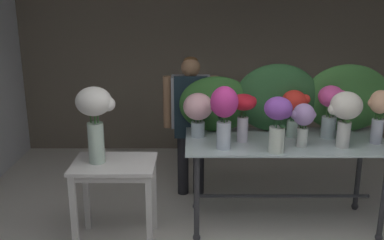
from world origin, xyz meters
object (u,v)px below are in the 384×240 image
(vase_crimson_stock, at_px, (242,110))
(vase_ivory_roses, at_px, (343,111))
(vase_violet_peonies, at_px, (276,119))
(vase_scarlet_anemones, at_px, (292,106))
(vase_lilac_ranunculus, at_px, (301,120))
(vase_blush_hydrangea, at_px, (196,110))
(vase_fuchsia_snapdragons, at_px, (328,106))
(vase_peach_dahlias, at_px, (376,112))
(display_table_glass, at_px, (283,155))
(vase_magenta_freesia, at_px, (222,111))
(vase_white_roses_tall, at_px, (93,114))
(florist, at_px, (189,113))
(side_table_white, at_px, (113,175))

(vase_crimson_stock, height_order, vase_ivory_roses, vase_ivory_roses)
(vase_violet_peonies, xyz_separation_m, vase_scarlet_anemones, (0.22, 0.42, 0.00))
(vase_lilac_ranunculus, height_order, vase_ivory_roses, vase_ivory_roses)
(vase_lilac_ranunculus, bearing_deg, vase_blush_hydrangea, 162.81)
(vase_fuchsia_snapdragons, xyz_separation_m, vase_peach_dahlias, (0.38, -0.16, -0.01))
(vase_peach_dahlias, bearing_deg, display_table_glass, 174.31)
(vase_fuchsia_snapdragons, xyz_separation_m, vase_lilac_ranunculus, (-0.31, -0.26, -0.05))
(vase_crimson_stock, height_order, vase_magenta_freesia, vase_magenta_freesia)
(vase_crimson_stock, relative_size, vase_white_roses_tall, 0.67)
(vase_fuchsia_snapdragons, xyz_separation_m, vase_scarlet_anemones, (-0.33, 0.02, -0.00))
(vase_peach_dahlias, bearing_deg, vase_scarlet_anemones, 165.54)
(vase_magenta_freesia, distance_m, vase_white_roses_tall, 1.08)
(vase_violet_peonies, bearing_deg, florist, 126.31)
(vase_crimson_stock, relative_size, vase_magenta_freesia, 0.80)
(vase_white_roses_tall, bearing_deg, florist, 51.50)
(vase_fuchsia_snapdragons, height_order, vase_peach_dahlias, vase_fuchsia_snapdragons)
(vase_crimson_stock, relative_size, vase_fuchsia_snapdragons, 0.89)
(vase_crimson_stock, xyz_separation_m, vase_fuchsia_snapdragons, (0.81, 0.12, 0.00))
(side_table_white, xyz_separation_m, vase_crimson_stock, (1.12, 0.28, 0.50))
(display_table_glass, bearing_deg, vase_violet_peonies, -114.90)
(display_table_glass, relative_size, vase_ivory_roses, 3.74)
(vase_crimson_stock, bearing_deg, side_table_white, -166.11)
(vase_scarlet_anemones, bearing_deg, florist, 148.93)
(vase_fuchsia_snapdragons, xyz_separation_m, vase_blush_hydrangea, (-1.21, 0.02, -0.04))
(display_table_glass, distance_m, vase_crimson_stock, 0.60)
(side_table_white, height_order, vase_lilac_ranunculus, vase_lilac_ranunculus)
(florist, bearing_deg, vase_violet_peonies, -53.69)
(vase_magenta_freesia, bearing_deg, vase_ivory_roses, 2.20)
(vase_lilac_ranunculus, bearing_deg, vase_violet_peonies, -149.71)
(vase_fuchsia_snapdragons, height_order, vase_lilac_ranunculus, vase_fuchsia_snapdragons)
(vase_ivory_roses, bearing_deg, vase_white_roses_tall, -176.45)
(vase_white_roses_tall, bearing_deg, vase_ivory_roses, 3.55)
(vase_lilac_ranunculus, xyz_separation_m, vase_ivory_roses, (0.35, -0.01, 0.08))
(florist, xyz_separation_m, vase_white_roses_tall, (-0.79, -0.99, 0.25))
(florist, bearing_deg, vase_scarlet_anemones, -31.07)
(side_table_white, distance_m, vase_ivory_roses, 2.06)
(vase_ivory_roses, relative_size, vase_blush_hydrangea, 1.18)
(vase_ivory_roses, bearing_deg, side_table_white, -176.20)
(florist, bearing_deg, vase_white_roses_tall, -128.50)
(vase_magenta_freesia, bearing_deg, vase_lilac_ranunculus, 4.07)
(side_table_white, bearing_deg, vase_white_roses_tall, 179.92)
(vase_scarlet_anemones, bearing_deg, vase_magenta_freesia, -154.18)
(vase_lilac_ranunculus, bearing_deg, vase_scarlet_anemones, 94.29)
(vase_lilac_ranunculus, bearing_deg, vase_peach_dahlias, 7.77)
(vase_crimson_stock, distance_m, vase_scarlet_anemones, 0.50)
(vase_lilac_ranunculus, xyz_separation_m, vase_scarlet_anemones, (-0.02, 0.27, 0.05))
(vase_violet_peonies, height_order, vase_white_roses_tall, vase_white_roses_tall)
(vase_magenta_freesia, distance_m, vase_violet_peonies, 0.46)
(vase_crimson_stock, bearing_deg, vase_peach_dahlias, -2.13)
(side_table_white, distance_m, vase_blush_hydrangea, 0.96)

